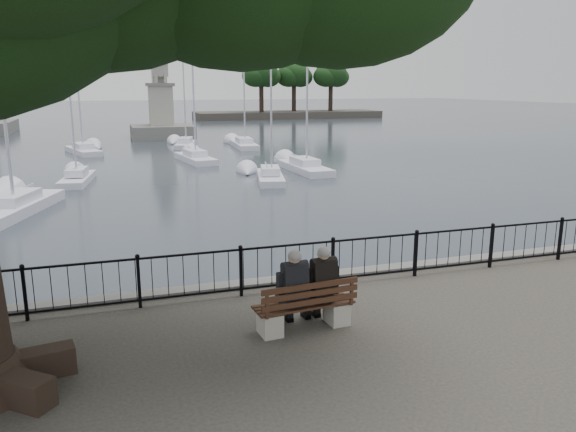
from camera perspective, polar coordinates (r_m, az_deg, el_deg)
name	(u,v)px	position (r m, az deg, el deg)	size (l,w,h in m)	color
harbor	(281,304)	(12.47, -0.71, -8.94)	(260.00, 260.00, 1.20)	#5A5957
railing	(288,265)	(11.65, 0.00, -4.99)	(22.06, 0.06, 1.00)	black
bench	(305,312)	(9.94, 1.75, -9.71)	(1.82, 0.68, 0.94)	gray
person_left	(291,292)	(9.81, 0.35, -7.76)	(0.45, 0.76, 1.49)	black
person_right	(320,288)	(10.02, 3.25, -7.32)	(0.45, 0.76, 1.49)	black
lion_monument	(161,116)	(58.30, -12.73, 9.90)	(6.02, 6.02, 8.88)	#5A5957
sailboat_a	(16,206)	(25.92, -25.93, 0.92)	(3.52, 6.37, 10.44)	silver
sailboat_b	(77,177)	(32.75, -20.62, 3.71)	(1.91, 4.81, 9.36)	silver
sailboat_c	(270,176)	(31.23, -1.81, 4.11)	(2.38, 5.00, 9.18)	silver
sailboat_d	(305,166)	(34.74, 1.72, 5.07)	(1.82, 5.88, 11.22)	silver
sailboat_f	(195,157)	(39.78, -9.41, 5.95)	(2.32, 5.77, 11.73)	silver
sailboat_g	(244,144)	(48.51, -4.47, 7.30)	(1.94, 5.86, 10.05)	silver
sailboat_h	(83,149)	(46.73, -20.09, 6.41)	(3.03, 5.78, 12.53)	silver
sailboat_i	(186,143)	(49.64, -10.34, 7.27)	(2.62, 5.23, 9.80)	silver
far_shore	(292,93)	(92.17, 0.44, 12.39)	(30.00, 8.60, 9.18)	#2F2D28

